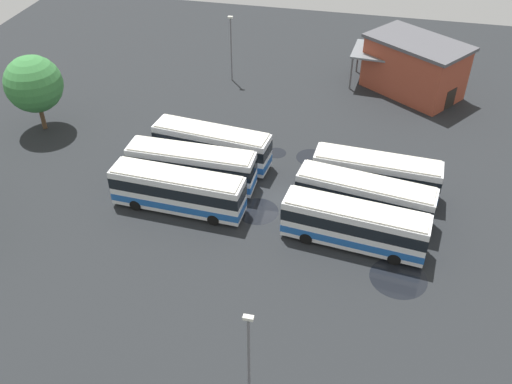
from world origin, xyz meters
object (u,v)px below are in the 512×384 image
at_px(bus_row0_slot1, 364,198).
at_px(bus_row1_slot1, 191,166).
at_px(bus_row0_slot0, 376,175).
at_px(maintenance_shelter, 390,54).
at_px(lamp_post_by_building, 231,46).
at_px(bus_row1_slot2, 178,191).
at_px(bus_row1_slot0, 212,145).
at_px(bus_row0_slot2, 354,225).
at_px(lamp_post_mid_lot, 249,358).
at_px(tree_north_edge, 34,84).
at_px(depot_building, 415,67).

distance_m(bus_row0_slot1, bus_row1_slot1, 15.11).
height_order(bus_row0_slot0, maintenance_shelter, maintenance_shelter).
xyz_separation_m(maintenance_shelter, lamp_post_by_building, (17.69, 2.93, 0.49)).
xyz_separation_m(bus_row1_slot1, bus_row1_slot2, (0.01, 3.60, -0.00)).
bearing_deg(bus_row1_slot0, bus_row0_slot1, 161.67).
height_order(bus_row0_slot2, lamp_post_mid_lot, lamp_post_mid_lot).
height_order(bus_row0_slot1, tree_north_edge, tree_north_edge).
distance_m(bus_row0_slot2, tree_north_edge, 34.10).
xyz_separation_m(bus_row1_slot0, maintenance_shelter, (-15.09, -19.90, 1.85)).
distance_m(bus_row1_slot0, bus_row1_slot2, 7.24).
bearing_deg(depot_building, bus_row1_slot0, 46.10).
distance_m(bus_row1_slot0, lamp_post_mid_lot, 25.28).
height_order(bus_row0_slot1, maintenance_shelter, maintenance_shelter).
xyz_separation_m(bus_row0_slot0, bus_row1_slot2, (15.80, 5.89, 0.00)).
relative_size(bus_row1_slot1, lamp_post_by_building, 1.47).
relative_size(bus_row1_slot0, bus_row1_slot1, 0.99).
relative_size(bus_row1_slot0, tree_north_edge, 1.43).
bearing_deg(tree_north_edge, bus_row1_slot1, 162.17).
height_order(bus_row0_slot1, lamp_post_mid_lot, lamp_post_mid_lot).
height_order(bus_row0_slot0, bus_row1_slot1, same).
bearing_deg(maintenance_shelter, lamp_post_mid_lot, 82.17).
relative_size(lamp_post_by_building, tree_north_edge, 0.98).
distance_m(bus_row1_slot2, lamp_post_by_building, 24.35).
distance_m(bus_row0_slot1, depot_building, 23.70).
xyz_separation_m(bus_row0_slot2, lamp_post_by_building, (16.38, -25.28, 2.34)).
height_order(bus_row0_slot0, bus_row1_slot2, same).
distance_m(bus_row0_slot0, bus_row1_slot2, 16.86).
bearing_deg(bus_row0_slot1, lamp_post_by_building, -52.12).
height_order(bus_row1_slot2, maintenance_shelter, maintenance_shelter).
height_order(bus_row1_slot1, lamp_post_by_building, lamp_post_by_building).
distance_m(maintenance_shelter, tree_north_edge, 38.07).
bearing_deg(bus_row1_slot2, bus_row1_slot0, -96.35).
relative_size(bus_row0_slot2, bus_row1_slot2, 1.00).
relative_size(bus_row1_slot0, lamp_post_by_building, 1.45).
distance_m(bus_row0_slot2, lamp_post_by_building, 30.21).
distance_m(bus_row0_slot1, bus_row1_slot2, 15.28).
height_order(bus_row0_slot0, lamp_post_by_building, lamp_post_by_building).
xyz_separation_m(bus_row0_slot1, lamp_post_by_building, (16.88, -21.70, 2.34)).
bearing_deg(lamp_post_by_building, depot_building, -175.32).
bearing_deg(bus_row1_slot0, bus_row1_slot1, 77.64).
height_order(bus_row1_slot0, lamp_post_by_building, lamp_post_by_building).
distance_m(depot_building, maintenance_shelter, 3.20).
xyz_separation_m(bus_row0_slot1, maintenance_shelter, (-0.81, -24.64, 1.85)).
height_order(bus_row0_slot0, lamp_post_mid_lot, lamp_post_mid_lot).
bearing_deg(tree_north_edge, bus_row0_slot1, 168.21).
xyz_separation_m(bus_row0_slot2, bus_row1_slot2, (14.58, -1.11, 0.00)).
relative_size(bus_row1_slot1, bus_row1_slot2, 1.00).
bearing_deg(bus_row1_slot1, bus_row0_slot2, 162.05).
relative_size(bus_row1_slot2, lamp_post_mid_lot, 1.46).
xyz_separation_m(bus_row0_slot1, depot_building, (-3.67, -23.39, 1.16)).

